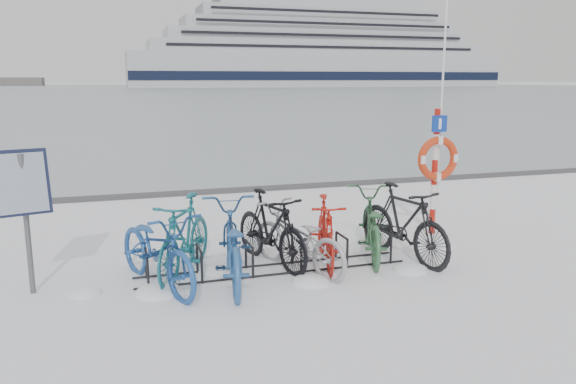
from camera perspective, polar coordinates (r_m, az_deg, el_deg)
name	(u,v)px	position (r m, az deg, el deg)	size (l,w,h in m)	color
ground	(273,270)	(8.33, -1.50, -7.97)	(900.00, 900.00, 0.00)	white
ice_sheet	(119,89)	(162.61, -16.77, 9.94)	(400.00, 298.00, 0.02)	#94A1A7
quay_edge	(208,192)	(13.90, -8.14, 0.02)	(400.00, 0.25, 0.10)	#3F3F42
bike_rack	(273,259)	(8.28, -1.51, -6.79)	(4.00, 0.48, 0.46)	black
info_board	(23,191)	(7.85, -25.30, 0.06)	(0.67, 0.39, 1.90)	#595B5E
lifebuoy_station	(437,159)	(10.30, 14.93, 3.28)	(0.79, 0.23, 4.10)	#AD160D
cruise_ferry	(317,53)	(210.88, 2.96, 13.94)	(136.38, 25.73, 44.81)	silver
bike_0	(157,246)	(7.78, -13.16, -5.41)	(0.73, 2.11, 1.11)	#204D92
bike_1	(184,235)	(8.15, -10.48, -4.29)	(0.55, 1.95, 1.17)	#17616C
bike_2	(231,241)	(7.79, -5.78, -5.02)	(0.76, 2.17, 1.14)	#295792
bike_3	(271,227)	(8.46, -1.75, -3.58)	(0.54, 1.93, 1.16)	black
bike_4	(298,236)	(8.22, 0.97, -4.54)	(0.67, 1.93, 1.01)	#999DA0
bike_5	(326,230)	(8.52, 3.84, -3.85)	(0.50, 1.75, 1.05)	#B41A11
bike_6	(371,222)	(8.98, 8.45, -3.04)	(0.72, 2.08, 1.09)	#30633B
bike_7	(404,221)	(8.89, 11.67, -2.89)	(0.57, 2.01, 1.21)	black
snow_drifts	(280,275)	(8.16, -0.86, -8.40)	(6.09, 1.88, 0.21)	white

